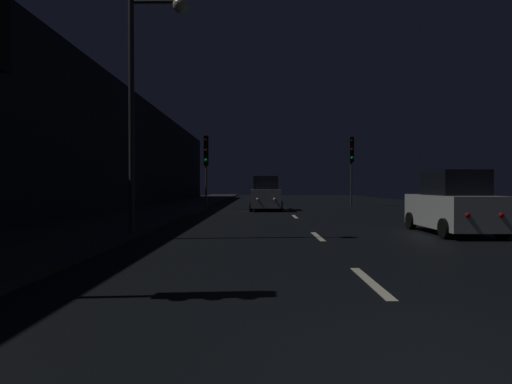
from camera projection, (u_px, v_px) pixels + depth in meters
ground at (285, 209)px, 28.06m from camera, size 27.31×84.00×0.02m
sidewalk_left at (174, 207)px, 28.13m from camera, size 4.40×84.00×0.15m
building_facade_left at (117, 148)px, 24.60m from camera, size 0.80×63.00×7.51m
lane_centerline at (303, 224)px, 16.73m from camera, size 0.16×22.88×0.01m
traffic_light_far_right at (351, 156)px, 31.53m from camera, size 0.33×0.47×5.18m
traffic_light_far_left at (206, 156)px, 26.96m from camera, size 0.34×0.47×4.72m
streetlamp_overhead at (148, 78)px, 11.89m from camera, size 1.70×0.44×6.81m
car_approaching_headlights at (266, 195)px, 26.17m from camera, size 1.93×4.19×2.11m
car_parked_right_near at (452, 205)px, 13.27m from camera, size 1.82×3.95×1.99m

